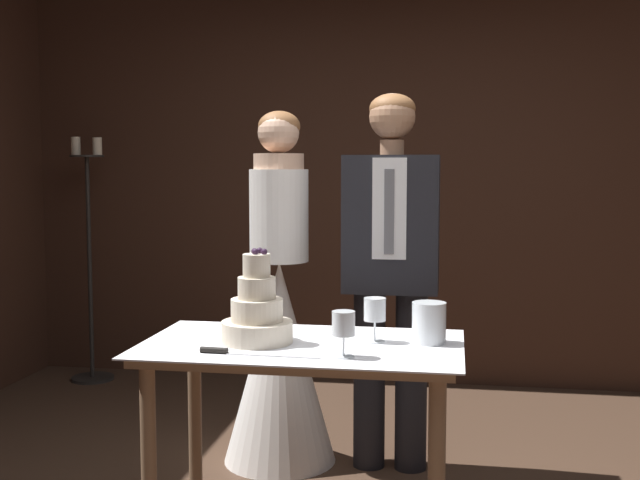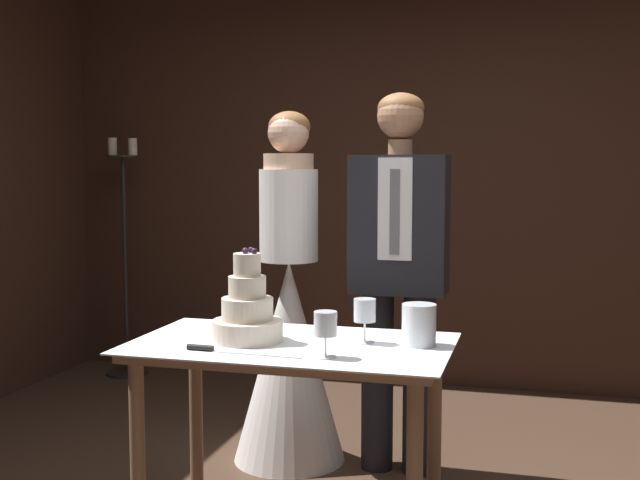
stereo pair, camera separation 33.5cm
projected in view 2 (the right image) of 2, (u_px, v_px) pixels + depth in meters
wall_back at (424, 162)px, 5.20m from camera, size 5.15×0.12×2.90m
cake_table at (291, 371)px, 3.01m from camera, size 1.19×0.70×0.77m
tiered_cake at (247, 313)px, 3.02m from camera, size 0.27×0.27×0.36m
cake_knife at (221, 350)px, 2.84m from camera, size 0.43×0.04×0.02m
wine_glass_near at (365, 313)px, 2.98m from camera, size 0.08×0.08×0.17m
wine_glass_middle at (325, 325)px, 2.76m from camera, size 0.08×0.08×0.16m
hurricane_candle at (419, 326)px, 2.94m from camera, size 0.13×0.13×0.15m
bride at (289, 335)px, 3.86m from camera, size 0.54×0.54×1.69m
groom at (399, 259)px, 3.69m from camera, size 0.44×0.25×1.76m
candle_stand at (125, 268)px, 5.45m from camera, size 0.28×0.28×1.62m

